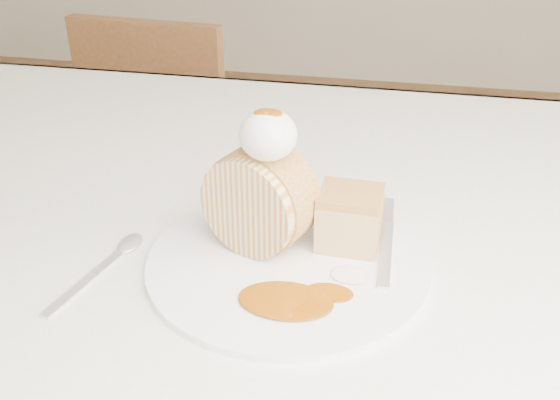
# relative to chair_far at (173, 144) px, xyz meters

# --- Properties ---
(table) EXTENTS (1.40, 0.90, 0.75)m
(table) POSITION_rel_chair_far_xyz_m (0.46, -0.76, 0.21)
(table) COLOR silver
(table) RESTS_ON ground
(chair_far) EXTENTS (0.41, 0.41, 0.80)m
(chair_far) POSITION_rel_chair_far_xyz_m (0.00, 0.00, 0.00)
(chair_far) COLOR brown
(chair_far) RESTS_ON ground
(plate) EXTENTS (0.30, 0.30, 0.01)m
(plate) POSITION_rel_chair_far_xyz_m (0.49, -0.89, 0.30)
(plate) COLOR white
(plate) RESTS_ON table
(roulade_slice) EXTENTS (0.12, 0.09, 0.11)m
(roulade_slice) POSITION_rel_chair_far_xyz_m (0.45, -0.87, 0.36)
(roulade_slice) COLOR beige
(roulade_slice) RESTS_ON plate
(cake_chunk) EXTENTS (0.07, 0.06, 0.05)m
(cake_chunk) POSITION_rel_chair_far_xyz_m (0.54, -0.85, 0.33)
(cake_chunk) COLOR tan
(cake_chunk) RESTS_ON plate
(whipped_cream) EXTENTS (0.06, 0.06, 0.05)m
(whipped_cream) POSITION_rel_chair_far_xyz_m (0.46, -0.88, 0.44)
(whipped_cream) COLOR white
(whipped_cream) RESTS_ON roulade_slice
(caramel_drizzle) EXTENTS (0.03, 0.02, 0.01)m
(caramel_drizzle) POSITION_rel_chair_far_xyz_m (0.46, -0.88, 0.46)
(caramel_drizzle) COLOR #874005
(caramel_drizzle) RESTS_ON whipped_cream
(caramel_pool) EXTENTS (0.09, 0.06, 0.00)m
(caramel_pool) POSITION_rel_chair_far_xyz_m (0.50, -0.96, 0.31)
(caramel_pool) COLOR #874005
(caramel_pool) RESTS_ON plate
(fork) EXTENTS (0.03, 0.17, 0.00)m
(fork) POSITION_rel_chair_far_xyz_m (0.58, -0.86, 0.30)
(fork) COLOR silver
(fork) RESTS_ON plate
(spoon) EXTENTS (0.05, 0.14, 0.00)m
(spoon) POSITION_rel_chair_far_xyz_m (0.30, -0.97, 0.30)
(spoon) COLOR silver
(spoon) RESTS_ON table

